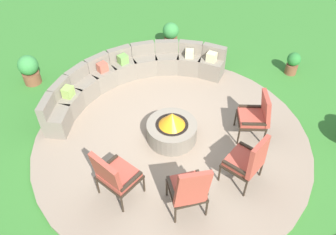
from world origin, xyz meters
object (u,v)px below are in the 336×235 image
at_px(potted_plant_2, 293,63).
at_px(lounge_chair_front_left, 115,175).
at_px(lounge_chair_back_right, 257,115).
at_px(lounge_chair_back_left, 248,160).
at_px(curved_stone_bench, 130,76).
at_px(fire_pit, 172,129).
at_px(potted_plant_4, 171,34).
at_px(potted_plant_0, 29,69).
at_px(lounge_chair_front_right, 189,189).

bearing_deg(potted_plant_2, lounge_chair_front_left, -159.25).
bearing_deg(lounge_chair_back_right, lounge_chair_back_left, 164.24).
xyz_separation_m(curved_stone_bench, lounge_chair_back_left, (1.03, -3.35, 0.24)).
distance_m(curved_stone_bench, lounge_chair_back_right, 3.03).
bearing_deg(lounge_chair_back_left, curved_stone_bench, 78.60).
xyz_separation_m(fire_pit, lounge_chair_front_left, (-1.37, -0.90, 0.31)).
bearing_deg(potted_plant_4, lounge_chair_back_left, -96.53).
height_order(lounge_chair_front_left, potted_plant_0, lounge_chair_front_left).
distance_m(lounge_chair_front_left, potted_plant_2, 5.36).
xyz_separation_m(curved_stone_bench, potted_plant_0, (-2.13, 1.12, 0.03)).
bearing_deg(potted_plant_0, fire_pit, -51.98).
height_order(lounge_chair_back_left, lounge_chair_back_right, lounge_chair_back_left).
bearing_deg(lounge_chair_front_right, potted_plant_2, 40.39).
xyz_separation_m(curved_stone_bench, potted_plant_4, (1.57, 1.35, 0.02)).
height_order(fire_pit, potted_plant_0, potted_plant_0).
bearing_deg(lounge_chair_back_left, potted_plant_0, 96.72).
height_order(curved_stone_bench, lounge_chair_back_right, lounge_chair_back_right).
bearing_deg(potted_plant_0, potted_plant_4, 3.60).
distance_m(fire_pit, potted_plant_0, 3.85).
distance_m(lounge_chair_front_right, potted_plant_4, 5.16).
distance_m(lounge_chair_front_right, potted_plant_0, 5.05).
bearing_deg(lounge_chair_front_left, potted_plant_4, 118.58).
bearing_deg(potted_plant_2, lounge_chair_front_right, -147.07).
relative_size(potted_plant_2, potted_plant_4, 0.81).
height_order(curved_stone_bench, lounge_chair_front_right, lounge_chair_front_right).
bearing_deg(fire_pit, potted_plant_4, 67.88).
distance_m(curved_stone_bench, lounge_chair_back_left, 3.51).
height_order(lounge_chair_front_right, lounge_chair_back_left, lounge_chair_front_right).
xyz_separation_m(lounge_chair_front_left, potted_plant_0, (-1.00, 3.93, -0.22)).
bearing_deg(lounge_chair_front_right, potted_plant_0, 120.67).
bearing_deg(potted_plant_4, curved_stone_bench, -139.31).
height_order(potted_plant_0, potted_plant_4, potted_plant_0).
distance_m(curved_stone_bench, lounge_chair_front_left, 3.04).
height_order(lounge_chair_front_right, lounge_chair_back_right, lounge_chair_front_right).
height_order(lounge_chair_back_right, potted_plant_4, lounge_chair_back_right).
relative_size(curved_stone_bench, potted_plant_2, 7.69).
xyz_separation_m(lounge_chair_front_left, lounge_chair_back_left, (2.16, -0.54, -0.01)).
bearing_deg(potted_plant_4, lounge_chair_front_right, -109.37).
xyz_separation_m(potted_plant_0, potted_plant_4, (3.70, 0.23, -0.01)).
bearing_deg(potted_plant_4, potted_plant_0, -176.40).
bearing_deg(potted_plant_0, lounge_chair_back_left, -54.72).
height_order(lounge_chair_front_right, potted_plant_2, lounge_chair_front_right).
distance_m(lounge_chair_front_right, lounge_chair_back_left, 1.18).
bearing_deg(fire_pit, curved_stone_bench, 97.29).
distance_m(potted_plant_0, potted_plant_2, 6.34).
bearing_deg(curved_stone_bench, potted_plant_0, 152.24).
bearing_deg(lounge_chair_front_right, lounge_chair_front_left, 152.06).
bearing_deg(curved_stone_bench, lounge_chair_back_right, -53.71).
height_order(fire_pit, lounge_chair_back_left, lounge_chair_back_left).
xyz_separation_m(fire_pit, curved_stone_bench, (-0.24, 1.91, 0.06)).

